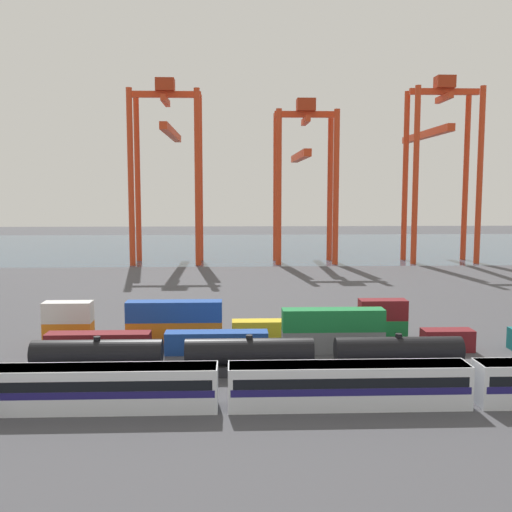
# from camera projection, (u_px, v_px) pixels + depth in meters

# --- Properties ---
(ground_plane) EXTENTS (420.00, 420.00, 0.00)m
(ground_plane) POSITION_uv_depth(u_px,v_px,m) (289.00, 293.00, 111.82)
(ground_plane) COLOR #424247
(harbour_water) EXTENTS (400.00, 110.00, 0.01)m
(harbour_water) POSITION_uv_depth(u_px,v_px,m) (264.00, 246.00, 205.29)
(harbour_water) COLOR #384C60
(harbour_water) RESTS_ON ground_plane
(passenger_train) EXTENTS (65.82, 3.14, 3.90)m
(passenger_train) POSITION_uv_depth(u_px,v_px,m) (349.00, 383.00, 52.64)
(passenger_train) COLOR silver
(passenger_train) RESTS_ON ground_plane
(freight_tank_row) EXTENTS (44.75, 2.72, 4.18)m
(freight_tank_row) POSITION_uv_depth(u_px,v_px,m) (249.00, 356.00, 62.01)
(freight_tank_row) COLOR #232326
(freight_tank_row) RESTS_ON ground_plane
(shipping_container_0) EXTENTS (12.10, 2.44, 2.60)m
(shipping_container_0) POSITION_uv_depth(u_px,v_px,m) (99.00, 343.00, 69.68)
(shipping_container_0) COLOR maroon
(shipping_container_0) RESTS_ON ground_plane
(shipping_container_1) EXTENTS (12.10, 2.44, 2.60)m
(shipping_container_1) POSITION_uv_depth(u_px,v_px,m) (217.00, 342.00, 70.21)
(shipping_container_1) COLOR #1C4299
(shipping_container_1) RESTS_ON ground_plane
(shipping_container_2) EXTENTS (12.10, 2.44, 2.60)m
(shipping_container_2) POSITION_uv_depth(u_px,v_px,m) (333.00, 341.00, 70.73)
(shipping_container_2) COLOR slate
(shipping_container_2) RESTS_ON ground_plane
(shipping_container_3) EXTENTS (12.10, 2.44, 2.60)m
(shipping_container_3) POSITION_uv_depth(u_px,v_px,m) (333.00, 320.00, 70.45)
(shipping_container_3) COLOR #197538
(shipping_container_3) RESTS_ON shipping_container_2
(shipping_container_4) EXTENTS (6.04, 2.44, 2.60)m
(shipping_container_4) POSITION_uv_depth(u_px,v_px,m) (447.00, 340.00, 71.26)
(shipping_container_4) COLOR maroon
(shipping_container_4) RESTS_ON ground_plane
(shipping_container_6) EXTENTS (6.04, 2.44, 2.60)m
(shipping_container_6) POSITION_uv_depth(u_px,v_px,m) (69.00, 332.00, 75.26)
(shipping_container_6) COLOR orange
(shipping_container_6) RESTS_ON ground_plane
(shipping_container_7) EXTENTS (6.04, 2.44, 2.60)m
(shipping_container_7) POSITION_uv_depth(u_px,v_px,m) (68.00, 312.00, 74.98)
(shipping_container_7) COLOR silver
(shipping_container_7) RESTS_ON shipping_container_6
(shipping_container_8) EXTENTS (12.10, 2.44, 2.60)m
(shipping_container_8) POSITION_uv_depth(u_px,v_px,m) (175.00, 331.00, 75.77)
(shipping_container_8) COLOR orange
(shipping_container_8) RESTS_ON ground_plane
(shipping_container_9) EXTENTS (12.10, 2.44, 2.60)m
(shipping_container_9) POSITION_uv_depth(u_px,v_px,m) (174.00, 311.00, 75.48)
(shipping_container_9) COLOR #1C4299
(shipping_container_9) RESTS_ON shipping_container_8
(shipping_container_10) EXTENTS (12.10, 2.44, 2.60)m
(shipping_container_10) POSITION_uv_depth(u_px,v_px,m) (279.00, 330.00, 76.28)
(shipping_container_10) COLOR gold
(shipping_container_10) RESTS_ON ground_plane
(shipping_container_11) EXTENTS (6.04, 2.44, 2.60)m
(shipping_container_11) POSITION_uv_depth(u_px,v_px,m) (382.00, 329.00, 76.79)
(shipping_container_11) COLOR #197538
(shipping_container_11) RESTS_ON ground_plane
(shipping_container_12) EXTENTS (6.04, 2.44, 2.60)m
(shipping_container_12) POSITION_uv_depth(u_px,v_px,m) (383.00, 310.00, 76.50)
(shipping_container_12) COLOR maroon
(shipping_container_12) RESTS_ON shipping_container_11
(gantry_crane_west) EXTENTS (18.46, 40.68, 47.90)m
(gantry_crane_west) POSITION_uv_depth(u_px,v_px,m) (168.00, 152.00, 158.61)
(gantry_crane_west) COLOR red
(gantry_crane_west) RESTS_ON ground_plane
(gantry_crane_central) EXTENTS (16.44, 34.56, 43.00)m
(gantry_crane_central) POSITION_uv_depth(u_px,v_px,m) (304.00, 166.00, 159.72)
(gantry_crane_central) COLOR red
(gantry_crane_central) RESTS_ON ground_plane
(gantry_crane_east) EXTENTS (18.45, 40.99, 49.04)m
(gantry_crane_east) POSITION_uv_depth(u_px,v_px,m) (438.00, 151.00, 161.37)
(gantry_crane_east) COLOR red
(gantry_crane_east) RESTS_ON ground_plane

